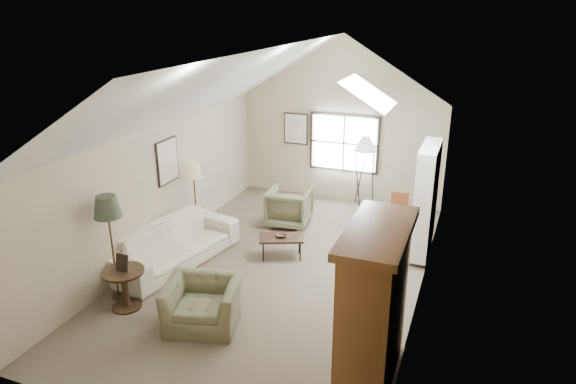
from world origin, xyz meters
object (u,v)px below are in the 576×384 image
(armchair_near, at_px, (203,304))
(armoire, at_px, (373,311))
(armchair_far, at_px, (289,207))
(side_table, at_px, (125,289))
(sofa, at_px, (174,244))
(coffee_table, at_px, (281,247))
(side_chair, at_px, (398,216))

(armchair_near, bearing_deg, armoire, -23.62)
(armchair_far, xyz_separation_m, side_table, (-1.29, -4.03, -0.09))
(armchair_near, bearing_deg, sofa, 118.77)
(armchair_far, bearing_deg, side_table, 67.13)
(armchair_near, distance_m, side_table, 1.40)
(armchair_near, bearing_deg, coffee_table, 68.06)
(armchair_far, bearing_deg, coffee_table, 100.13)
(armchair_far, height_order, side_table, armchair_far)
(armchair_far, xyz_separation_m, coffee_table, (0.41, -1.52, -0.20))
(sofa, distance_m, armchair_far, 2.80)
(armchair_near, height_order, side_table, armchair_near)
(armoire, height_order, armchair_near, armoire)
(coffee_table, relative_size, side_chair, 0.90)
(coffee_table, xyz_separation_m, side_chair, (1.93, 1.72, 0.25))
(sofa, bearing_deg, side_chair, -43.44)
(armchair_far, relative_size, side_table, 1.39)
(armoire, xyz_separation_m, armchair_near, (-2.66, 0.41, -0.74))
(armchair_near, distance_m, coffee_table, 2.50)
(armchair_near, xyz_separation_m, coffee_table, (0.31, 2.48, -0.14))
(armoire, height_order, sofa, armoire)
(armoire, relative_size, sofa, 0.83)
(sofa, relative_size, side_chair, 2.82)
(armchair_near, relative_size, side_chair, 1.16)
(side_table, bearing_deg, armchair_near, 1.28)
(side_table, bearing_deg, side_chair, 49.34)
(sofa, height_order, side_chair, side_chair)
(armchair_far, distance_m, side_chair, 2.35)
(armoire, bearing_deg, coffee_table, 129.14)
(side_chair, bearing_deg, coffee_table, -140.37)
(armchair_far, height_order, side_chair, side_chair)
(armchair_near, height_order, side_chair, side_chair)
(armoire, distance_m, armchair_near, 2.79)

